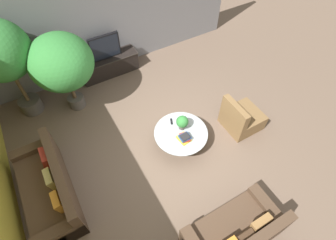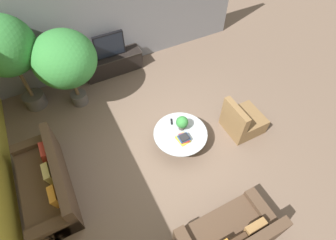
% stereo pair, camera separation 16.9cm
% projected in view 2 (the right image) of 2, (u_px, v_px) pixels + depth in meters
% --- Properties ---
extents(ground_plane, '(24.00, 24.00, 0.00)m').
position_uv_depth(ground_plane, '(168.00, 145.00, 5.89)').
color(ground_plane, brown).
extents(back_wall_stone, '(7.40, 0.12, 3.00)m').
position_uv_depth(back_wall_stone, '(109.00, 15.00, 6.52)').
color(back_wall_stone, slate).
rests_on(back_wall_stone, ground).
extents(media_console, '(1.61, 0.50, 0.54)m').
position_uv_depth(media_console, '(113.00, 63.00, 7.24)').
color(media_console, black).
rests_on(media_console, ground).
extents(television, '(0.80, 0.13, 0.67)m').
position_uv_depth(television, '(109.00, 45.00, 6.78)').
color(television, black).
rests_on(television, media_console).
extents(coffee_table, '(1.16, 1.16, 0.40)m').
position_uv_depth(coffee_table, '(180.00, 136.00, 5.70)').
color(coffee_table, '#756656').
rests_on(coffee_table, ground).
extents(couch_by_wall, '(0.84, 2.04, 0.84)m').
position_uv_depth(couch_by_wall, '(48.00, 184.00, 5.01)').
color(couch_by_wall, '#4C3828').
rests_on(couch_by_wall, ground).
extents(couch_near_entry, '(1.65, 0.84, 0.84)m').
position_uv_depth(couch_near_entry, '(229.00, 237.00, 4.41)').
color(couch_near_entry, '#4C3828').
rests_on(couch_near_entry, ground).
extents(armchair_wicker, '(0.80, 0.76, 0.86)m').
position_uv_depth(armchair_wicker, '(242.00, 121.00, 5.98)').
color(armchair_wicker, brown).
rests_on(armchair_wicker, ground).
extents(potted_palm_tall, '(1.27, 1.27, 2.39)m').
position_uv_depth(potted_palm_tall, '(5.00, 49.00, 5.33)').
color(potted_palm_tall, '#514C47').
rests_on(potted_palm_tall, ground).
extents(potted_palm_corner, '(1.38, 1.38, 1.99)m').
position_uv_depth(potted_palm_corner, '(65.00, 60.00, 5.66)').
color(potted_palm_corner, '#514C47').
rests_on(potted_palm_corner, ground).
extents(potted_plant_tabletop, '(0.26, 0.26, 0.34)m').
position_uv_depth(potted_plant_tabletop, '(182.00, 123.00, 5.54)').
color(potted_plant_tabletop, '#514C47').
rests_on(potted_plant_tabletop, coffee_table).
extents(book_stack, '(0.26, 0.30, 0.14)m').
position_uv_depth(book_stack, '(183.00, 138.00, 5.45)').
color(book_stack, gold).
rests_on(book_stack, coffee_table).
extents(remote_black, '(0.10, 0.16, 0.02)m').
position_uv_depth(remote_black, '(172.00, 122.00, 5.79)').
color(remote_black, black).
rests_on(remote_black, coffee_table).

